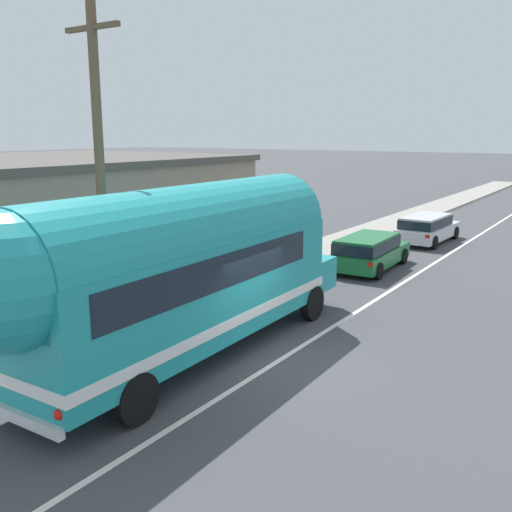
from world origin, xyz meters
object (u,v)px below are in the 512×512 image
Objects in this scene: utility_pole at (100,168)px; car_second at (427,227)px; car_lead at (369,250)px; painted_bus at (176,267)px.

utility_pole is 1.79× the size of car_second.
car_lead and car_second have the same top height.
utility_pole is 3.42m from painted_bus.
utility_pole is at bearing -99.18° from car_second.
car_second is (0.20, 18.00, -1.52)m from painted_bus.
utility_pole is at bearing -104.00° from car_lead.
painted_bus is at bearing -90.24° from car_lead.
car_second is at bearing 88.72° from car_lead.
painted_bus reaches higher than car_lead.
car_second is (0.15, 6.85, -0.01)m from car_lead.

